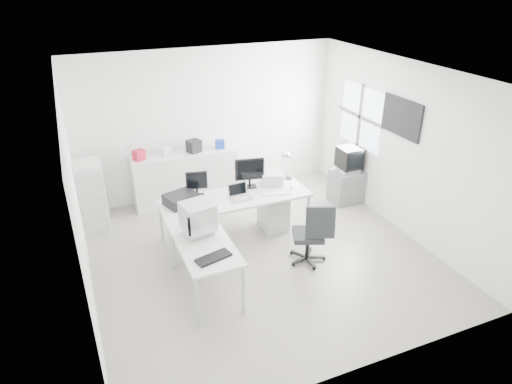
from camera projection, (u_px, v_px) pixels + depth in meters
name	position (u px, v px, depth m)	size (l,w,h in m)	color
floor	(261.00, 254.00, 7.15)	(5.00, 5.00, 0.01)	#B8B6A5
ceiling	(262.00, 74.00, 5.90)	(5.00, 5.00, 0.01)	white
back_wall	(209.00, 123.00, 8.59)	(5.00, 0.02, 2.80)	silver
left_wall	(77.00, 204.00, 5.66)	(0.02, 5.00, 2.80)	silver
right_wall	(403.00, 149.00, 7.39)	(0.02, 5.00, 2.80)	silver
window	(360.00, 117.00, 8.29)	(0.02, 1.20, 1.10)	white
wall_picture	(402.00, 117.00, 7.24)	(0.04, 0.90, 0.60)	black
main_desk	(236.00, 217.00, 7.44)	(2.40, 0.80, 0.75)	silver
side_desk	(206.00, 266.00, 6.23)	(0.70, 1.40, 0.75)	silver
drawer_pedestal	(273.00, 212.00, 7.76)	(0.40, 0.50, 0.60)	silver
inkjet_printer	(181.00, 199.00, 7.02)	(0.47, 0.37, 0.17)	black
lcd_monitor_small	(197.00, 184.00, 7.19)	(0.34, 0.19, 0.42)	black
lcd_monitor_large	(250.00, 173.00, 7.49)	(0.48, 0.19, 0.50)	black
laptop	(240.00, 194.00, 7.16)	(0.29, 0.30, 0.19)	#B7B7BA
white_keyboard	(276.00, 193.00, 7.37)	(0.42, 0.13, 0.02)	silver
white_mouse	(291.00, 188.00, 7.51)	(0.05, 0.05, 0.05)	silver
laser_printer	(272.00, 178.00, 7.67)	(0.35, 0.30, 0.20)	#ADADAD
desk_lamp	(289.00, 167.00, 7.80)	(0.14, 0.14, 0.43)	silver
crt_monitor	(198.00, 219.00, 6.18)	(0.39, 0.39, 0.45)	#B7B7BA
black_keyboard	(213.00, 257.00, 5.73)	(0.46, 0.18, 0.03)	black
office_chair	(308.00, 232.00, 6.79)	(0.58, 0.58, 1.00)	#282A2D
tv_cabinet	(347.00, 186.00, 8.64)	(0.58, 0.47, 0.63)	slate
crt_tv	(349.00, 160.00, 8.40)	(0.50, 0.48, 0.45)	black
sideboard	(186.00, 177.00, 8.58)	(1.95, 0.49, 0.97)	silver
clutter_box_a	(139.00, 155.00, 8.04)	(0.18, 0.16, 0.18)	#B01931
clutter_box_b	(167.00, 152.00, 8.23)	(0.14, 0.12, 0.14)	silver
clutter_box_c	(194.00, 146.00, 8.38)	(0.23, 0.21, 0.23)	black
clutter_box_d	(220.00, 144.00, 8.57)	(0.16, 0.14, 0.16)	#16319D
clutter_bottle	(121.00, 156.00, 7.97)	(0.07, 0.07, 0.22)	silver
filing_cabinet	(92.00, 197.00, 7.58)	(0.43, 0.51, 1.23)	silver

